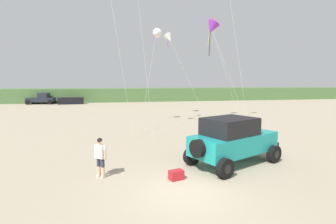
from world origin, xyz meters
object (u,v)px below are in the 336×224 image
(distant_sedan, at_px, (71,101))
(kite_red_delta, at_px, (212,28))
(jeep, at_px, (233,139))
(kite_purple_stunt, at_px, (169,38))
(cooler_box, at_px, (176,175))
(distant_pickup, at_px, (42,99))
(kite_blue_swept, at_px, (156,34))
(person_watching, at_px, (100,155))
(kite_white_parafoil, at_px, (210,24))

(distant_sedan, relative_size, kite_red_delta, 0.48)
(jeep, height_order, kite_purple_stunt, kite_purple_stunt)
(cooler_box, height_order, distant_pickup, distant_pickup)
(cooler_box, bearing_deg, kite_purple_stunt, 62.91)
(cooler_box, xyz_separation_m, kite_blue_swept, (0.96, 11.79, 7.74))
(cooler_box, bearing_deg, jeep, 7.35)
(kite_blue_swept, height_order, kite_purple_stunt, kite_purple_stunt)
(cooler_box, relative_size, kite_blue_swept, 0.07)
(distant_sedan, height_order, kite_blue_swept, kite_blue_swept)
(person_watching, xyz_separation_m, kite_white_parafoil, (9.90, 14.04, 8.70))
(cooler_box, distance_m, distant_pickup, 41.63)
(kite_red_delta, bearing_deg, kite_white_parafoil, 70.52)
(cooler_box, height_order, kite_blue_swept, kite_blue_swept)
(cooler_box, bearing_deg, kite_blue_swept, 68.80)
(person_watching, relative_size, distant_sedan, 0.40)
(kite_red_delta, bearing_deg, cooler_box, -117.71)
(distant_pickup, height_order, kite_purple_stunt, kite_purple_stunt)
(kite_purple_stunt, bearing_deg, cooler_box, -100.56)
(person_watching, xyz_separation_m, kite_purple_stunt, (6.35, 17.22, 7.73))
(jeep, bearing_deg, distant_sedan, 110.87)
(distant_sedan, bearing_deg, kite_white_parafoil, -53.93)
(kite_blue_swept, distance_m, kite_white_parafoil, 6.91)
(distant_pickup, distance_m, distant_sedan, 5.29)
(person_watching, xyz_separation_m, kite_red_delta, (8.04, 8.79, 7.15))
(cooler_box, bearing_deg, distant_sedan, 89.37)
(jeep, height_order, cooler_box, jeep)
(cooler_box, xyz_separation_m, distant_pickup, (-15.83, 38.50, 0.75))
(kite_blue_swept, relative_size, kite_red_delta, 0.97)
(person_watching, xyz_separation_m, distant_sedan, (-7.67, 36.60, -0.34))
(cooler_box, relative_size, kite_white_parafoil, 0.05)
(distant_pickup, xyz_separation_m, kite_blue_swept, (16.79, -26.71, 6.99))
(jeep, relative_size, distant_sedan, 1.19)
(jeep, xyz_separation_m, cooler_box, (-3.08, -1.37, -1.01))
(cooler_box, height_order, distant_sedan, distant_sedan)
(distant_sedan, xyz_separation_m, kite_red_delta, (15.71, -27.82, 7.49))
(distant_pickup, distance_m, kite_blue_swept, 32.32)
(person_watching, xyz_separation_m, kite_blue_swept, (3.95, 10.96, 6.99))
(kite_red_delta, bearing_deg, person_watching, -132.46)
(distant_pickup, bearing_deg, kite_purple_stunt, -46.82)
(person_watching, relative_size, kite_purple_stunt, 0.18)
(cooler_box, distance_m, kite_white_parafoil, 18.92)
(kite_blue_swept, distance_m, kite_purple_stunt, 6.74)
(jeep, relative_size, kite_white_parafoil, 0.49)
(distant_pickup, bearing_deg, kite_white_parafoil, -46.10)
(distant_pickup, distance_m, kite_red_delta, 36.35)
(jeep, xyz_separation_m, distant_sedan, (-13.75, 36.06, -0.60))
(kite_white_parafoil, bearing_deg, distant_pickup, 133.90)
(cooler_box, xyz_separation_m, kite_red_delta, (5.05, 9.61, 7.90))
(distant_pickup, height_order, kite_white_parafoil, kite_white_parafoil)
(jeep, bearing_deg, kite_purple_stunt, 89.04)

